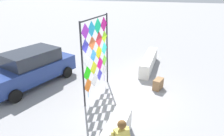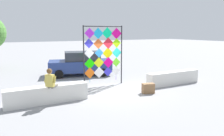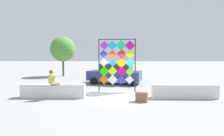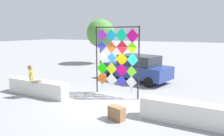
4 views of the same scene
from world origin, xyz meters
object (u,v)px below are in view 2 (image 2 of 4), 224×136
object	(u,v)px
seated_vendor	(52,83)
cardboard_box_large	(148,88)
kite_display_rack	(103,52)
parked_car	(81,63)

from	to	relation	value
seated_vendor	cardboard_box_large	size ratio (longest dim) A/B	2.65
kite_display_rack	seated_vendor	bearing A→B (deg)	-148.96
seated_vendor	cardboard_box_large	world-z (taller)	seated_vendor
kite_display_rack	seated_vendor	xyz separation A→B (m)	(-3.50, -2.10, -1.02)
parked_car	cardboard_box_large	xyz separation A→B (m)	(1.44, -6.19, -0.61)
kite_display_rack	cardboard_box_large	size ratio (longest dim) A/B	5.69
seated_vendor	parked_car	distance (m)	6.56
kite_display_rack	seated_vendor	size ratio (longest dim) A/B	2.15
cardboard_box_large	seated_vendor	bearing A→B (deg)	173.49
kite_display_rack	parked_car	size ratio (longest dim) A/B	0.74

